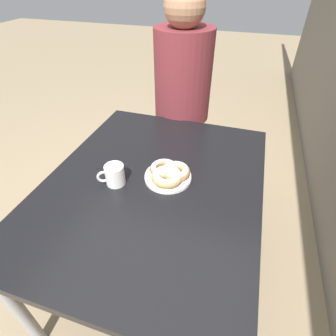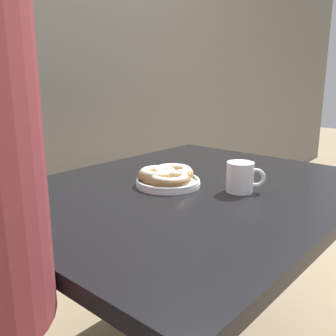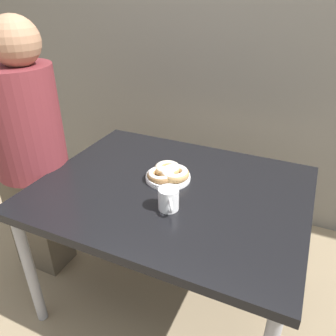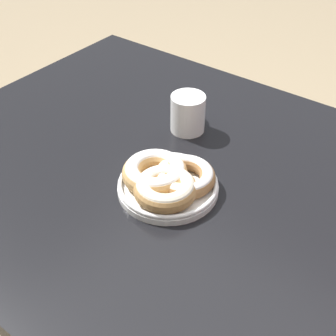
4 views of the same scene
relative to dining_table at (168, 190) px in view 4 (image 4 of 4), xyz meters
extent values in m
plane|color=#937F60|center=(0.00, -0.14, -0.64)|extent=(14.00, 14.00, 0.00)
cube|color=black|center=(0.00, 0.00, 0.04)|extent=(1.20, 0.95, 0.04)
cylinder|color=#99999E|center=(0.54, -0.42, -0.31)|extent=(0.05, 0.05, 0.66)
cylinder|color=white|center=(-0.04, 0.06, 0.07)|extent=(0.21, 0.21, 0.01)
torus|color=white|center=(-0.04, 0.06, 0.08)|extent=(0.21, 0.21, 0.01)
torus|color=tan|center=(-0.01, 0.06, 0.10)|extent=(0.20, 0.20, 0.04)
torus|color=white|center=(-0.01, 0.06, 0.11)|extent=(0.18, 0.18, 0.03)
torus|color=#B2844C|center=(-0.06, 0.09, 0.10)|extent=(0.15, 0.15, 0.04)
torus|color=silver|center=(-0.06, 0.09, 0.11)|extent=(0.14, 0.14, 0.03)
torus|color=#9E7042|center=(-0.07, 0.03, 0.10)|extent=(0.15, 0.15, 0.03)
torus|color=white|center=(-0.07, 0.03, 0.10)|extent=(0.15, 0.15, 0.03)
cylinder|color=white|center=(0.06, -0.15, 0.11)|extent=(0.08, 0.08, 0.09)
cylinder|color=#382114|center=(0.06, -0.15, 0.15)|extent=(0.07, 0.07, 0.00)
torus|color=white|center=(0.08, -0.19, 0.11)|extent=(0.04, 0.06, 0.06)
camera|label=1|loc=(0.82, 0.33, 0.84)|focal=28.00mm
camera|label=2|loc=(-0.94, -0.72, 0.42)|focal=40.00mm
camera|label=3|loc=(0.51, -1.15, 0.87)|focal=35.00mm
camera|label=4|loc=(-0.49, 0.65, 0.72)|focal=50.00mm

